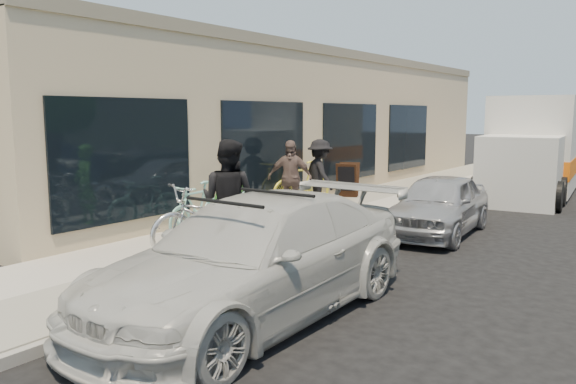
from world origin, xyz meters
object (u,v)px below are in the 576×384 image
Objects in this scene: bystander_a at (320,175)px; sandwich_board at (348,180)px; sedan_silver at (439,204)px; woman_rider at (229,202)px; bike_rack at (226,196)px; moving_truck at (532,152)px; tandem_bike at (213,218)px; cruiser_bike_c at (302,184)px; cruiser_bike_a at (197,209)px; sedan_white at (255,258)px; man_standing at (228,200)px; cruiser_bike_b at (242,201)px; bystander_b at (290,178)px.

sandwich_board is at bearing -46.17° from bystander_a.
sedan_silver is 4.47m from woman_rider.
sedan_silver is at bearing -54.13° from sandwich_board.
bike_rack is 0.15× the size of moving_truck.
moving_truck is at bearing 94.25° from tandem_bike.
moving_truck is 7.53m from cruiser_bike_c.
sandwich_board is 0.55× the size of cruiser_bike_a.
sedan_white is 1.38× the size of sedan_silver.
man_standing is at bearing -105.11° from moving_truck.
bystander_a is at bearing -121.61° from moving_truck.
sedan_white is at bearing -44.51° from cruiser_bike_a.
sedan_silver reaches higher than cruiser_bike_a.
cruiser_bike_b is 2.22m from bystander_a.
sedan_white is at bearing 126.55° from man_standing.
moving_truck reaches higher than cruiser_bike_c.
sedan_white is 2.95× the size of bystander_a.
man_standing is at bearing 140.42° from sedan_white.
sedan_white reaches higher than cruiser_bike_a.
man_standing reaches higher than cruiser_bike_c.
bystander_a is 1.11m from bystander_b.
sandwich_board is 3.33m from bystander_b.
moving_truck is 3.24× the size of man_standing.
bystander_b is at bearing -101.65° from sandwich_board.
bystander_b is at bearing 121.28° from tandem_bike.
cruiser_bike_b is at bearing -119.44° from moving_truck.
cruiser_bike_c is 1.42m from bystander_b.
woman_rider reaches higher than cruiser_bike_b.
bystander_b is (-3.10, 4.95, 0.28)m from sedan_white.
bike_rack is 0.26× the size of sedan_silver.
sedan_white is 2.62× the size of man_standing.
sandwich_board is 8.96m from sedan_white.
cruiser_bike_c is (-0.33, 3.92, 0.05)m from cruiser_bike_a.
woman_rider is 3.33m from bystander_b.
bystander_b is at bearing 121.88° from sedan_white.
bystander_a is at bearing 74.95° from bike_rack.
bystander_a is at bearing -87.96° from man_standing.
woman_rider is 0.55m from man_standing.
tandem_bike is 1.32× the size of cruiser_bike_a.
bystander_b is at bearing 53.05° from cruiser_bike_b.
sedan_white is 2.68m from tandem_bike.
cruiser_bike_c reaches higher than cruiser_bike_a.
cruiser_bike_a is 1.07× the size of cruiser_bike_b.
bystander_a reaches higher than sedan_white.
tandem_bike is 1.37m from cruiser_bike_a.
tandem_bike is at bearing -33.25° from man_standing.
man_standing reaches higher than sedan_silver.
sandwich_board is at bearing 117.67° from tandem_bike.
moving_truck is at bearing 89.05° from sedan_white.
sedan_white is at bearing -43.53° from bike_rack.
sandwich_board is 0.26× the size of sedan_silver.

